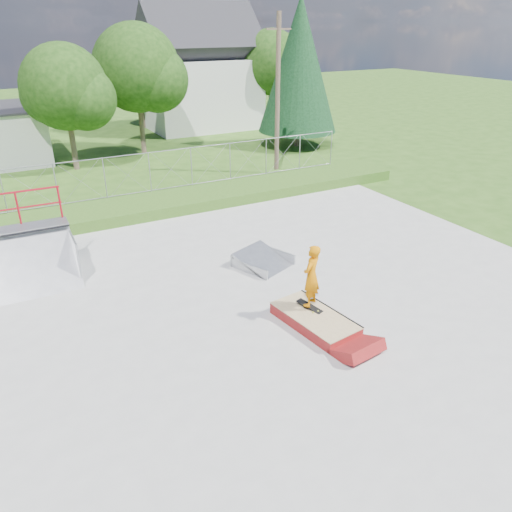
{
  "coord_description": "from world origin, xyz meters",
  "views": [
    {
      "loc": [
        -6.18,
        -10.98,
        7.54
      ],
      "look_at": [
        0.31,
        1.03,
        1.1
      ],
      "focal_mm": 35.0,
      "sensor_mm": 36.0,
      "label": 1
    }
  ],
  "objects_px": {
    "grind_box": "(315,320)",
    "flat_bank_ramp": "(263,260)",
    "skater": "(311,278)",
    "quarter_pipe": "(26,244)"
  },
  "relations": [
    {
      "from": "grind_box",
      "to": "flat_bank_ramp",
      "type": "xyz_separation_m",
      "value": [
        0.56,
        3.86,
        0.05
      ]
    },
    {
      "from": "grind_box",
      "to": "skater",
      "type": "xyz_separation_m",
      "value": [
        0.07,
        0.36,
        1.11
      ]
    },
    {
      "from": "flat_bank_ramp",
      "to": "skater",
      "type": "distance_m",
      "value": 3.68
    },
    {
      "from": "quarter_pipe",
      "to": "skater",
      "type": "bearing_deg",
      "value": -41.22
    },
    {
      "from": "grind_box",
      "to": "flat_bank_ramp",
      "type": "height_order",
      "value": "flat_bank_ramp"
    },
    {
      "from": "flat_bank_ramp",
      "to": "skater",
      "type": "bearing_deg",
      "value": -119.78
    },
    {
      "from": "grind_box",
      "to": "quarter_pipe",
      "type": "bearing_deg",
      "value": 128.28
    },
    {
      "from": "grind_box",
      "to": "skater",
      "type": "bearing_deg",
      "value": 71.09
    },
    {
      "from": "quarter_pipe",
      "to": "grind_box",
      "type": "bearing_deg",
      "value": -43.24
    },
    {
      "from": "grind_box",
      "to": "flat_bank_ramp",
      "type": "bearing_deg",
      "value": 74.12
    }
  ]
}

